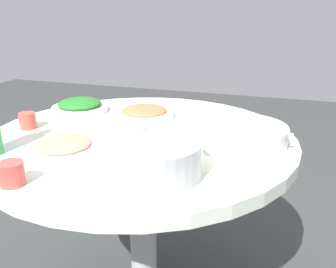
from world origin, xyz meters
The scene contains 9 objects.
round_dining_table centered at (0.00, 0.00, 0.68)m, with size 1.11×1.11×0.78m.
rice_bowl centered at (0.30, 0.15, 0.83)m, with size 0.28×0.28×0.11m.
soup_bowl centered at (0.00, 0.36, 0.81)m, with size 0.29×0.32×0.07m.
dish_tofu_braise centered at (-0.20, -0.06, 0.79)m, with size 0.24×0.24×0.05m.
dish_shrimp centered at (0.23, -0.17, 0.79)m, with size 0.23×0.23×0.04m.
dish_greens centered at (-0.19, -0.36, 0.80)m, with size 0.24×0.24×0.06m.
dish_noodles centered at (-0.33, 0.20, 0.79)m, with size 0.24×0.24×0.04m.
tea_cup_near centered at (0.47, -0.17, 0.81)m, with size 0.07×0.07×0.06m, color #CB4A40.
tea_cup_far centered at (0.07, -0.43, 0.81)m, with size 0.06×0.06×0.06m, color #C7493C.
Camera 1 is at (1.14, 0.48, 1.21)m, focal length 38.77 mm.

